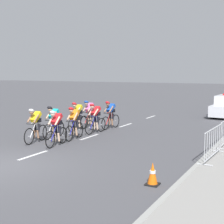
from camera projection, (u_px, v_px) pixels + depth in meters
The scene contains 11 objects.
lane_markings_centre at pixel (90, 137), 16.11m from camera, with size 0.14×17.60×0.01m.
cyclist_lead at pixel (35, 125), 14.73m from camera, with size 0.45×1.72×1.56m.
cyclist_second at pixel (56, 127), 14.08m from camera, with size 0.45×1.72×1.56m.
cyclist_third at pixel (53, 121), 15.78m from camera, with size 0.43×1.72×1.56m.
cyclist_fourth at pixel (74, 123), 15.41m from camera, with size 0.45×1.72×1.56m.
cyclist_fifth at pixel (77, 116), 17.71m from camera, with size 0.42×1.72×1.56m.
cyclist_sixth at pixel (95, 118), 17.00m from camera, with size 0.45×1.72×1.56m.
cyclist_seventh at pixel (89, 114), 18.72m from camera, with size 0.43×1.72×1.56m.
cyclist_eighth at pixel (110, 114), 18.33m from camera, with size 0.45×1.72×1.56m.
crowd_barrier_front at pixel (213, 143), 11.66m from camera, with size 0.59×2.32×1.07m.
traffic_cone_near at pixel (153, 174), 9.27m from camera, with size 0.36×0.36×0.64m.
Camera 1 is at (8.35, -7.84, 3.11)m, focal length 54.14 mm.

